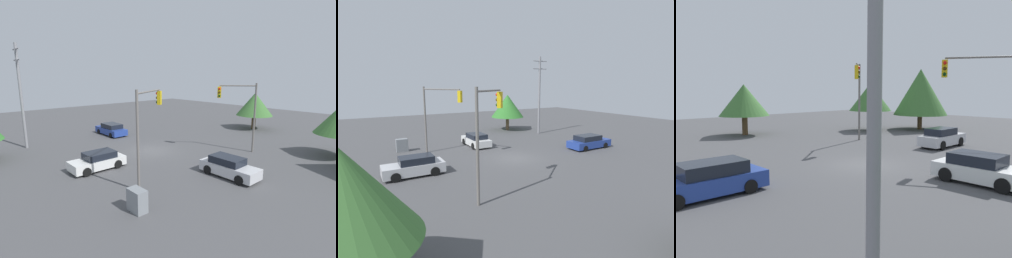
% 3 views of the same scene
% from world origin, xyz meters
% --- Properties ---
extents(ground_plane, '(80.00, 80.00, 0.00)m').
position_xyz_m(ground_plane, '(0.00, 0.00, 0.00)').
color(ground_plane, '#4C4C4F').
extents(sedan_silver, '(4.44, 1.84, 1.48)m').
position_xyz_m(sedan_silver, '(8.94, 0.16, 0.71)').
color(sedan_silver, silver).
rests_on(sedan_silver, ground_plane).
extents(sedan_white, '(1.99, 4.29, 1.41)m').
position_xyz_m(sedan_white, '(1.05, -6.35, 0.68)').
color(sedan_white, silver).
rests_on(sedan_white, ground_plane).
extents(sedan_blue, '(4.78, 1.99, 1.43)m').
position_xyz_m(sedan_blue, '(-8.97, 0.65, 0.68)').
color(sedan_blue, '#233D93').
rests_on(sedan_blue, ground_plane).
extents(traffic_signal_main, '(2.91, 2.50, 6.65)m').
position_xyz_m(traffic_signal_main, '(5.82, 6.21, 4.52)').
color(traffic_signal_main, slate).
rests_on(traffic_signal_main, ground_plane).
extents(traffic_signal_cross, '(2.63, 4.04, 6.56)m').
position_xyz_m(traffic_signal_cross, '(5.56, -4.78, 4.53)').
color(traffic_signal_cross, slate).
rests_on(traffic_signal_cross, ground_plane).
extents(utility_pole_tall, '(2.20, 0.28, 10.41)m').
position_xyz_m(utility_pole_tall, '(-9.52, -8.91, 5.50)').
color(utility_pole_tall, gray).
rests_on(utility_pole_tall, ground_plane).
extents(electrical_cabinet, '(1.12, 0.69, 1.30)m').
position_xyz_m(electrical_cabinet, '(8.58, -7.89, 0.65)').
color(electrical_cabinet, gray).
rests_on(electrical_cabinet, ground_plane).
extents(tree_corner, '(4.64, 4.64, 5.16)m').
position_xyz_m(tree_corner, '(13.06, 11.36, 3.65)').
color(tree_corner, brown).
rests_on(tree_corner, ground_plane).
extents(tree_far, '(4.77, 4.77, 5.25)m').
position_xyz_m(tree_far, '(-7.21, -13.53, 3.58)').
color(tree_far, brown).
rests_on(tree_far, ground_plane).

